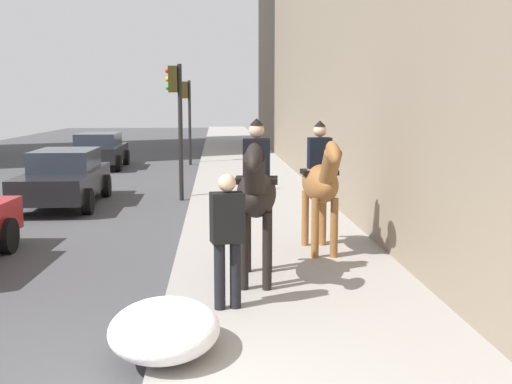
{
  "coord_description": "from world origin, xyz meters",
  "views": [
    {
      "loc": [
        -4.86,
        -0.7,
        2.69
      ],
      "look_at": [
        4.0,
        -1.27,
        1.4
      ],
      "focal_mm": 43.74,
      "sensor_mm": 36.0,
      "label": 1
    }
  ],
  "objects_px": {
    "traffic_light_near_curb": "(177,110)",
    "mounted_horse_near": "(256,191)",
    "pedestrian_greeting": "(227,232)",
    "car_far_lane": "(64,177)",
    "mounted_horse_far": "(321,181)",
    "traffic_light_far_curb": "(187,108)",
    "car_near_lane": "(100,150)"
  },
  "relations": [
    {
      "from": "pedestrian_greeting",
      "to": "traffic_light_far_curb",
      "type": "bearing_deg",
      "value": -6.44
    },
    {
      "from": "car_far_lane",
      "to": "traffic_light_near_curb",
      "type": "relative_size",
      "value": 1.23
    },
    {
      "from": "pedestrian_greeting",
      "to": "traffic_light_near_curb",
      "type": "bearing_deg",
      "value": -3.31
    },
    {
      "from": "mounted_horse_near",
      "to": "traffic_light_near_curb",
      "type": "distance_m",
      "value": 8.52
    },
    {
      "from": "mounted_horse_far",
      "to": "pedestrian_greeting",
      "type": "relative_size",
      "value": 1.33
    },
    {
      "from": "mounted_horse_near",
      "to": "car_near_lane",
      "type": "xyz_separation_m",
      "value": [
        16.87,
        5.27,
        -0.68
      ]
    },
    {
      "from": "mounted_horse_near",
      "to": "car_near_lane",
      "type": "distance_m",
      "value": 17.69
    },
    {
      "from": "car_near_lane",
      "to": "traffic_light_far_curb",
      "type": "bearing_deg",
      "value": -73.01
    },
    {
      "from": "traffic_light_near_curb",
      "to": "mounted_horse_near",
      "type": "bearing_deg",
      "value": -169.06
    },
    {
      "from": "pedestrian_greeting",
      "to": "car_far_lane",
      "type": "xyz_separation_m",
      "value": [
        8.88,
        4.08,
        -0.35
      ]
    },
    {
      "from": "pedestrian_greeting",
      "to": "car_near_lane",
      "type": "xyz_separation_m",
      "value": [
        18.02,
        4.84,
        -0.34
      ]
    },
    {
      "from": "pedestrian_greeting",
      "to": "car_near_lane",
      "type": "bearing_deg",
      "value": 4.63
    },
    {
      "from": "pedestrian_greeting",
      "to": "traffic_light_far_curb",
      "type": "xyz_separation_m",
      "value": [
        19.16,
        1.32,
        1.31
      ]
    },
    {
      "from": "mounted_horse_near",
      "to": "mounted_horse_far",
      "type": "relative_size",
      "value": 1.04
    },
    {
      "from": "car_far_lane",
      "to": "pedestrian_greeting",
      "type": "bearing_deg",
      "value": 23.76
    },
    {
      "from": "mounted_horse_near",
      "to": "traffic_light_near_curb",
      "type": "xyz_separation_m",
      "value": [
        8.3,
        1.61,
        1.04
      ]
    },
    {
      "from": "traffic_light_near_curb",
      "to": "traffic_light_far_curb",
      "type": "bearing_deg",
      "value": 0.89
    },
    {
      "from": "mounted_horse_near",
      "to": "traffic_light_near_curb",
      "type": "bearing_deg",
      "value": -163.45
    },
    {
      "from": "car_near_lane",
      "to": "car_far_lane",
      "type": "height_order",
      "value": "same"
    },
    {
      "from": "traffic_light_far_curb",
      "to": "traffic_light_near_curb",
      "type": "bearing_deg",
      "value": -179.11
    },
    {
      "from": "mounted_horse_far",
      "to": "car_far_lane",
      "type": "xyz_separation_m",
      "value": [
        6.02,
        5.72,
        -0.61
      ]
    },
    {
      "from": "traffic_light_far_curb",
      "to": "car_far_lane",
      "type": "bearing_deg",
      "value": 164.98
    },
    {
      "from": "mounted_horse_far",
      "to": "traffic_light_far_curb",
      "type": "height_order",
      "value": "traffic_light_far_curb"
    },
    {
      "from": "traffic_light_near_curb",
      "to": "mounted_horse_far",
      "type": "bearing_deg",
      "value": -156.89
    },
    {
      "from": "mounted_horse_far",
      "to": "car_far_lane",
      "type": "bearing_deg",
      "value": -138.74
    },
    {
      "from": "car_near_lane",
      "to": "car_far_lane",
      "type": "distance_m",
      "value": 9.17
    },
    {
      "from": "traffic_light_far_curb",
      "to": "mounted_horse_far",
      "type": "bearing_deg",
      "value": -169.7
    },
    {
      "from": "pedestrian_greeting",
      "to": "car_far_lane",
      "type": "relative_size",
      "value": 0.37
    },
    {
      "from": "car_far_lane",
      "to": "traffic_light_near_curb",
      "type": "height_order",
      "value": "traffic_light_near_curb"
    },
    {
      "from": "pedestrian_greeting",
      "to": "traffic_light_near_curb",
      "type": "height_order",
      "value": "traffic_light_near_curb"
    },
    {
      "from": "car_far_lane",
      "to": "mounted_horse_near",
      "type": "bearing_deg",
      "value": 29.35
    },
    {
      "from": "mounted_horse_far",
      "to": "pedestrian_greeting",
      "type": "height_order",
      "value": "mounted_horse_far"
    }
  ]
}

